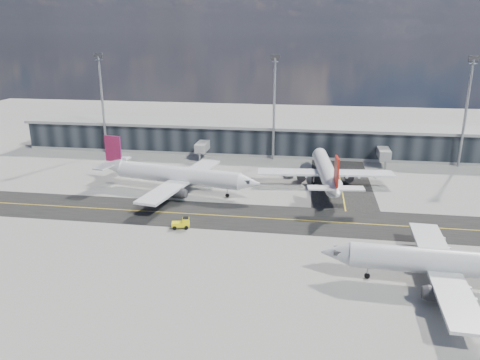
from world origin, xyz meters
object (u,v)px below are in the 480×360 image
(airliner_af, at_px, (176,175))
(service_van, at_px, (287,173))
(baggage_tug, at_px, (182,223))
(airliner_near, at_px, (454,263))
(airliner_redtail, at_px, (326,171))

(airliner_af, bearing_deg, service_van, 133.70)
(airliner_af, distance_m, baggage_tug, 21.45)
(airliner_near, height_order, baggage_tug, airliner_near)
(airliner_af, relative_size, airliner_near, 1.06)
(airliner_af, height_order, service_van, airliner_af)
(airliner_redtail, distance_m, airliner_near, 46.38)
(airliner_near, relative_size, service_van, 7.46)
(airliner_af, relative_size, service_van, 7.90)
(airliner_af, relative_size, airliner_redtail, 1.05)
(airliner_redtail, distance_m, service_van, 12.08)
(service_van, bearing_deg, airliner_af, -177.25)
(baggage_tug, height_order, service_van, baggage_tug)
(airliner_near, relative_size, baggage_tug, 10.56)
(baggage_tug, bearing_deg, airliner_redtail, 125.09)
(airliner_near, distance_m, service_van, 56.63)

